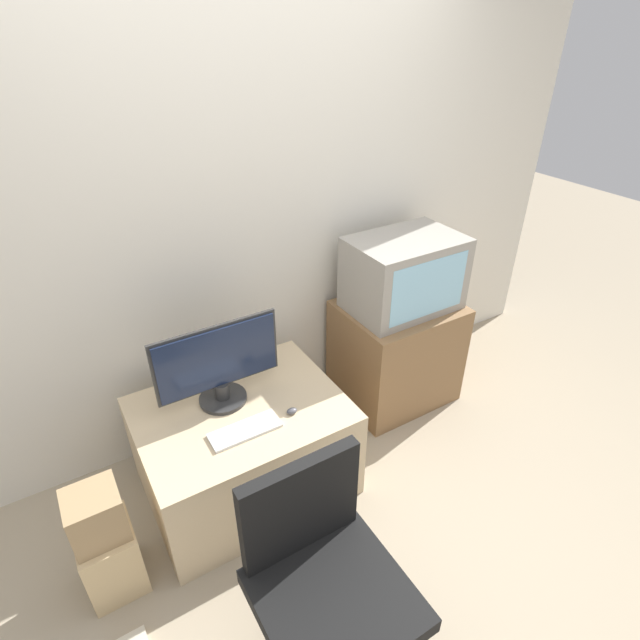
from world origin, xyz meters
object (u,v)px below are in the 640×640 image
object	(u,v)px
keyboard	(245,430)
office_chair	(325,590)
mouse	(292,411)
main_monitor	(218,364)
cardboard_box_lower	(111,558)
crt_tv	(404,274)

from	to	relation	value
keyboard	office_chair	size ratio (longest dim) A/B	0.37
mouse	office_chair	world-z (taller)	office_chair
main_monitor	office_chair	bearing A→B (deg)	-91.84
office_chair	keyboard	bearing A→B (deg)	87.28
main_monitor	cardboard_box_lower	world-z (taller)	main_monitor
keyboard	office_chair	xyz separation A→B (m)	(-0.04, -0.75, -0.13)
crt_tv	office_chair	xyz separation A→B (m)	(-1.19, -1.08, -0.47)
keyboard	main_monitor	bearing A→B (deg)	90.76
keyboard	cardboard_box_lower	xyz separation A→B (m)	(-0.67, -0.05, -0.36)
crt_tv	main_monitor	bearing A→B (deg)	-176.19
keyboard	crt_tv	world-z (taller)	crt_tv
mouse	cardboard_box_lower	world-z (taller)	mouse
mouse	crt_tv	size ratio (longest dim) A/B	0.08
mouse	office_chair	xyz separation A→B (m)	(-0.27, -0.74, -0.14)
keyboard	mouse	bearing A→B (deg)	-0.98
mouse	crt_tv	bearing A→B (deg)	20.17
crt_tv	cardboard_box_lower	distance (m)	1.99
main_monitor	crt_tv	distance (m)	1.17
crt_tv	cardboard_box_lower	bearing A→B (deg)	-168.18
mouse	cardboard_box_lower	xyz separation A→B (m)	(-0.91, -0.04, -0.36)
cardboard_box_lower	main_monitor	bearing A→B (deg)	24.62
keyboard	cardboard_box_lower	size ratio (longest dim) A/B	0.97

